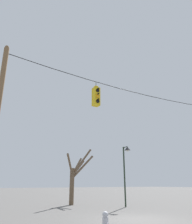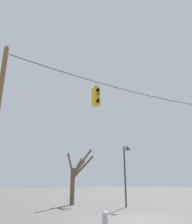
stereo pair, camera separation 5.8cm
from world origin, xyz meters
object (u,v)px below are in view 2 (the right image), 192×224
(bare_tree, at_px, (75,177))
(fire_hydrant, at_px, (105,223))
(traffic_light_over_intersection, at_px, (96,97))
(street_lamp, at_px, (127,161))

(bare_tree, distance_m, fire_hydrant, 11.67)
(traffic_light_over_intersection, bearing_deg, street_lamp, 41.38)
(traffic_light_over_intersection, relative_size, fire_hydrant, 1.83)
(street_lamp, bearing_deg, traffic_light_over_intersection, -138.62)
(fire_hydrant, bearing_deg, traffic_light_over_intersection, 68.94)
(traffic_light_over_intersection, distance_m, fire_hydrant, 6.10)
(street_lamp, distance_m, fire_hydrant, 10.05)
(traffic_light_over_intersection, bearing_deg, fire_hydrant, -111.06)
(fire_hydrant, bearing_deg, bare_tree, 70.93)
(street_lamp, relative_size, fire_hydrant, 6.16)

